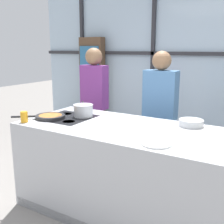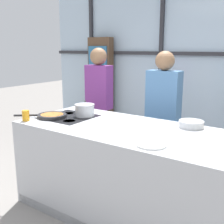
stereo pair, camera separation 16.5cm
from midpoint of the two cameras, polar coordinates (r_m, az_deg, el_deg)
ground_plane at (r=3.04m, az=4.09°, el=-19.63°), size 18.00×18.00×0.00m
back_window_wall at (r=4.82m, az=19.48°, el=9.48°), size 6.40×0.10×2.80m
bookshelf at (r=5.57m, az=-1.49°, el=5.54°), size 0.51×0.19×1.83m
demo_island at (r=2.82m, az=4.19°, el=-11.92°), size 2.13×0.96×0.90m
spectator_far_left at (r=3.86m, az=-1.45°, el=2.82°), size 0.36×0.23×1.63m
spectator_center_left at (r=3.40m, az=11.68°, el=0.53°), size 0.40×0.22×1.60m
frying_pan at (r=3.07m, az=-10.74°, el=-0.75°), size 0.48×0.41×0.04m
saucepan at (r=3.08m, az=-4.04°, el=0.45°), size 0.30×0.34×0.13m
white_plate at (r=2.21m, az=10.12°, el=-6.52°), size 0.24×0.24×0.01m
mixing_bowl at (r=2.77m, az=17.46°, el=-2.30°), size 0.23×0.23×0.06m
juice_glass_near at (r=2.98m, az=-15.62°, el=-0.73°), size 0.07×0.07×0.11m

